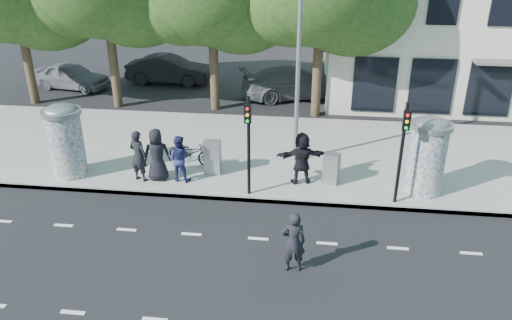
# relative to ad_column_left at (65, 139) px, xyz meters

# --- Properties ---
(ground) EXTENTS (120.00, 120.00, 0.00)m
(ground) POSITION_rel_ad_column_left_xyz_m (7.20, -4.50, -1.54)
(ground) COLOR black
(ground) RESTS_ON ground
(sidewalk) EXTENTS (40.00, 8.00, 0.15)m
(sidewalk) POSITION_rel_ad_column_left_xyz_m (7.20, 3.00, -1.46)
(sidewalk) COLOR gray
(sidewalk) RESTS_ON ground
(curb) EXTENTS (40.00, 0.10, 0.16)m
(curb) POSITION_rel_ad_column_left_xyz_m (7.20, -0.95, -1.46)
(curb) COLOR slate
(curb) RESTS_ON ground
(lane_dash_far) EXTENTS (32.00, 0.12, 0.01)m
(lane_dash_far) POSITION_rel_ad_column_left_xyz_m (7.20, -3.10, -1.53)
(lane_dash_far) COLOR silver
(lane_dash_far) RESTS_ON ground
(ad_column_left) EXTENTS (1.36, 1.36, 2.65)m
(ad_column_left) POSITION_rel_ad_column_left_xyz_m (0.00, 0.00, 0.00)
(ad_column_left) COLOR beige
(ad_column_left) RESTS_ON sidewalk
(ad_column_right) EXTENTS (1.36, 1.36, 2.65)m
(ad_column_right) POSITION_rel_ad_column_left_xyz_m (12.40, 0.20, 0.00)
(ad_column_right) COLOR beige
(ad_column_right) RESTS_ON sidewalk
(traffic_pole_near) EXTENTS (0.22, 0.31, 3.40)m
(traffic_pole_near) POSITION_rel_ad_column_left_xyz_m (6.60, -0.71, 0.69)
(traffic_pole_near) COLOR black
(traffic_pole_near) RESTS_ON sidewalk
(traffic_pole_far) EXTENTS (0.22, 0.31, 3.40)m
(traffic_pole_far) POSITION_rel_ad_column_left_xyz_m (11.40, -0.71, 0.69)
(traffic_pole_far) COLOR black
(traffic_pole_far) RESTS_ON sidewalk
(street_lamp) EXTENTS (0.25, 0.93, 8.00)m
(street_lamp) POSITION_rel_ad_column_left_xyz_m (8.00, 2.13, 3.26)
(street_lamp) COLOR slate
(street_lamp) RESTS_ON sidewalk
(ped_a) EXTENTS (1.05, 0.82, 1.89)m
(ped_a) POSITION_rel_ad_column_left_xyz_m (3.28, 0.00, -0.44)
(ped_a) COLOR black
(ped_a) RESTS_ON sidewalk
(ped_b) EXTENTS (0.79, 0.64, 1.86)m
(ped_b) POSITION_rel_ad_column_left_xyz_m (2.65, -0.12, -0.46)
(ped_b) COLOR black
(ped_b) RESTS_ON sidewalk
(ped_c) EXTENTS (0.88, 0.72, 1.67)m
(ped_c) POSITION_rel_ad_column_left_xyz_m (4.04, 0.05, -0.55)
(ped_c) COLOR navy
(ped_c) RESTS_ON sidewalk
(ped_f) EXTENTS (1.82, 1.00, 1.86)m
(ped_f) POSITION_rel_ad_column_left_xyz_m (8.30, 0.37, -0.46)
(ped_f) COLOR black
(ped_f) RESTS_ON sidewalk
(man_road) EXTENTS (0.68, 0.50, 1.74)m
(man_road) POSITION_rel_ad_column_left_xyz_m (8.27, -4.42, -0.67)
(man_road) COLOR black
(man_road) RESTS_ON ground
(bicycle) EXTENTS (1.09, 1.95, 0.97)m
(bicycle) POSITION_rel_ad_column_left_xyz_m (4.13, 1.37, -0.90)
(bicycle) COLOR black
(bicycle) RESTS_ON sidewalk
(cabinet_left) EXTENTS (0.59, 0.43, 1.24)m
(cabinet_left) POSITION_rel_ad_column_left_xyz_m (5.08, 0.74, -0.77)
(cabinet_left) COLOR gray
(cabinet_left) RESTS_ON sidewalk
(cabinet_right) EXTENTS (0.63, 0.54, 1.11)m
(cabinet_right) POSITION_rel_ad_column_left_xyz_m (9.34, 0.46, -0.83)
(cabinet_right) COLOR slate
(cabinet_right) RESTS_ON sidewalk
(car_left) EXTENTS (2.45, 4.49, 1.45)m
(car_left) POSITION_rel_ad_column_left_xyz_m (-5.02, 10.72, -0.81)
(car_left) COLOR slate
(car_left) RESTS_ON ground
(car_mid) EXTENTS (1.87, 4.90, 1.59)m
(car_mid) POSITION_rel_ad_column_left_xyz_m (0.11, 12.49, -0.74)
(car_mid) COLOR black
(car_mid) RESTS_ON ground
(car_right) EXTENTS (4.27, 6.09, 1.64)m
(car_right) POSITION_rel_ad_column_left_xyz_m (7.52, 10.58, -0.72)
(car_right) COLOR #5A5B61
(car_right) RESTS_ON ground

